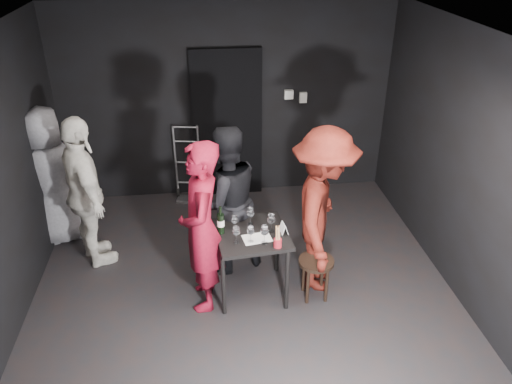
{
  "coord_description": "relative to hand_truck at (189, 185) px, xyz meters",
  "views": [
    {
      "loc": [
        -0.38,
        -4.02,
        3.57
      ],
      "look_at": [
        0.14,
        0.25,
        1.19
      ],
      "focal_mm": 35.0,
      "sensor_mm": 36.0,
      "label": 1
    }
  ],
  "objects": [
    {
      "name": "bystander_cream",
      "position": [
        -1.09,
        -1.38,
        0.86
      ],
      "size": [
        1.08,
        1.38,
        2.12
      ],
      "primitive_type": "imported",
      "rotation": [
        0.0,
        0.0,
        2.03
      ],
      "color": "white",
      "rests_on": "floor"
    },
    {
      "name": "server_red",
      "position": [
        0.16,
        -2.24,
        0.89
      ],
      "size": [
        0.52,
        0.8,
        2.18
      ],
      "primitive_type": "imported",
      "rotation": [
        0.0,
        0.0,
        -1.57
      ],
      "color": "maroon",
      "rests_on": "floor"
    },
    {
      "name": "woman_black",
      "position": [
        0.43,
        -1.65,
        0.78
      ],
      "size": [
        1.07,
        0.82,
        1.96
      ],
      "primitive_type": "imported",
      "rotation": [
        0.0,
        0.0,
        3.49
      ],
      "color": "black",
      "rests_on": "floor"
    },
    {
      "name": "ceiling",
      "position": [
        0.58,
        -2.34,
        2.5
      ],
      "size": [
        4.5,
        5.0,
        0.02
      ],
      "primitive_type": "cube",
      "color": "silver",
      "rests_on": "ground"
    },
    {
      "name": "bystander_grey",
      "position": [
        -1.57,
        -0.86,
        0.78
      ],
      "size": [
        1.09,
        0.83,
        1.97
      ],
      "primitive_type": "imported",
      "rotation": [
        0.0,
        0.0,
        3.5
      ],
      "color": "gray",
      "rests_on": "floor"
    },
    {
      "name": "wallbox_lower",
      "position": [
        1.63,
        0.11,
        1.2
      ],
      "size": [
        0.1,
        0.06,
        0.14
      ],
      "primitive_type": "cube",
      "color": "#B7B7B2",
      "rests_on": "wall_back"
    },
    {
      "name": "wine_bottle",
      "position": [
        0.35,
        -2.11,
        0.66
      ],
      "size": [
        0.07,
        0.07,
        0.31
      ],
      "rotation": [
        0.0,
        0.0,
        -0.15
      ],
      "color": "black",
      "rests_on": "tasting_table"
    },
    {
      "name": "tasting_table",
      "position": [
        0.66,
        -2.15,
        0.45
      ],
      "size": [
        0.72,
        0.72,
        0.75
      ],
      "rotation": [
        0.0,
        0.0,
        0.1
      ],
      "color": "black",
      "rests_on": "floor"
    },
    {
      "name": "tasting_mat",
      "position": [
        0.7,
        -2.26,
        0.55
      ],
      "size": [
        0.31,
        0.23,
        0.0
      ],
      "primitive_type": "cube",
      "rotation": [
        0.0,
        0.0,
        0.16
      ],
      "color": "white",
      "rests_on": "tasting_table"
    },
    {
      "name": "reserved_card",
      "position": [
        0.97,
        -2.18,
        0.6
      ],
      "size": [
        0.09,
        0.14,
        0.1
      ],
      "primitive_type": null,
      "rotation": [
        0.0,
        0.0,
        0.11
      ],
      "color": "white",
      "rests_on": "tasting_table"
    },
    {
      "name": "floor",
      "position": [
        0.58,
        -2.34,
        -0.2
      ],
      "size": [
        4.5,
        5.0,
        0.02
      ],
      "primitive_type": "cube",
      "color": "black",
      "rests_on": "ground"
    },
    {
      "name": "wallbox_upper",
      "position": [
        1.43,
        0.11,
        1.25
      ],
      "size": [
        0.12,
        0.06,
        0.12
      ],
      "primitive_type": "cube",
      "color": "#B7B7B2",
      "rests_on": "wall_back"
    },
    {
      "name": "breadstick_cup",
      "position": [
        0.88,
        -2.42,
        0.66
      ],
      "size": [
        0.08,
        0.08,
        0.25
      ],
      "rotation": [
        0.0,
        0.0,
        0.31
      ],
      "color": "maroon",
      "rests_on": "tasting_table"
    },
    {
      "name": "man_maroon",
      "position": [
        1.41,
        -2.08,
        0.9
      ],
      "size": [
        1.04,
        1.56,
        2.21
      ],
      "primitive_type": "imported",
      "rotation": [
        0.0,
        0.0,
        1.28
      ],
      "color": "#57160F",
      "rests_on": "floor"
    },
    {
      "name": "wine_glass_e",
      "position": [
        0.77,
        -2.35,
        0.66
      ],
      "size": [
        0.1,
        0.1,
        0.22
      ],
      "primitive_type": null,
      "rotation": [
        0.0,
        0.0,
        -0.19
      ],
      "color": "white",
      "rests_on": "tasting_table"
    },
    {
      "name": "doorway",
      "position": [
        0.58,
        0.1,
        0.85
      ],
      "size": [
        0.95,
        0.1,
        2.1
      ],
      "primitive_type": "cube",
      "color": "black",
      "rests_on": "ground"
    },
    {
      "name": "wine_glass_b",
      "position": [
        0.49,
        -2.08,
        0.64
      ],
      "size": [
        0.09,
        0.09,
        0.18
      ],
      "primitive_type": null,
      "rotation": [
        0.0,
        0.0,
        0.42
      ],
      "color": "white",
      "rests_on": "tasting_table"
    },
    {
      "name": "hand_truck",
      "position": [
        0.0,
        0.0,
        0.0
      ],
      "size": [
        0.37,
        0.32,
        1.09
      ],
      "rotation": [
        0.0,
        0.0,
        -0.18
      ],
      "color": "#B2B2B7",
      "rests_on": "floor"
    },
    {
      "name": "wine_glass_d",
      "position": [
        0.63,
        -2.31,
        0.64
      ],
      "size": [
        0.1,
        0.1,
        0.2
      ],
      "primitive_type": null,
      "rotation": [
        0.0,
        0.0,
        -0.36
      ],
      "color": "white",
      "rests_on": "tasting_table"
    },
    {
      "name": "stool",
      "position": [
        1.31,
        -2.32,
        0.18
      ],
      "size": [
        0.37,
        0.37,
        0.47
      ],
      "rotation": [
        0.0,
        0.0,
        -0.3
      ],
      "color": "black",
      "rests_on": "floor"
    },
    {
      "name": "wine_glass_c",
      "position": [
        0.67,
        -1.99,
        0.65
      ],
      "size": [
        0.09,
        0.09,
        0.21
      ],
      "primitive_type": null,
      "rotation": [
        0.0,
        0.0,
        0.2
      ],
      "color": "white",
      "rests_on": "tasting_table"
    },
    {
      "name": "wall_right",
      "position": [
        2.83,
        -2.34,
        1.15
      ],
      "size": [
        0.04,
        5.0,
        2.7
      ],
      "primitive_type": "cube",
      "color": "black",
      "rests_on": "ground"
    },
    {
      "name": "wine_glass_a",
      "position": [
        0.49,
        -2.3,
        0.64
      ],
      "size": [
        0.1,
        0.1,
        0.2
      ],
      "primitive_type": null,
      "rotation": [
        0.0,
        0.0,
        0.33
      ],
      "color": "white",
      "rests_on": "tasting_table"
    },
    {
      "name": "wine_glass_f",
      "position": [
        0.86,
        -2.14,
        0.65
      ],
      "size": [
        0.09,
        0.09,
        0.22
      ],
      "primitive_type": null,
      "rotation": [
        0.0,
        0.0,
        0.15
      ],
      "color": "white",
      "rests_on": "tasting_table"
    },
    {
      "name": "wall_back",
      "position": [
        0.58,
        0.16,
        1.15
      ],
      "size": [
        4.5,
        0.04,
        2.7
      ],
      "primitive_type": "cube",
      "color": "black",
      "rests_on": "ground"
    }
  ]
}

